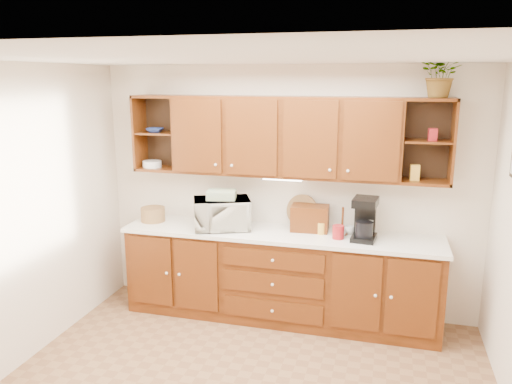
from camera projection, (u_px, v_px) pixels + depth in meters
The scene contains 23 objects.
ceiling at pixel (236, 57), 3.33m from camera, with size 4.00×4.00×0.00m, color white.
back_wall at pixel (286, 191), 5.27m from camera, with size 4.00×4.00×0.00m, color silver.
left_wall at pixel (7, 222), 4.12m from camera, with size 3.50×3.50×0.00m, color silver.
base_cabinets at pixel (279, 277), 5.18m from camera, with size 3.20×0.60×0.90m, color #3C1A06.
countertop at pixel (280, 234), 5.06m from camera, with size 3.24×0.64×0.04m, color white.
upper_cabinets at pixel (285, 137), 4.98m from camera, with size 3.20×0.33×0.80m.
undercabinet_light at pixel (282, 179), 5.03m from camera, with size 0.40×0.05×0.03m, color white.
wicker_basket at pixel (153, 214), 5.42m from camera, with size 0.26×0.26×0.15m, color olive.
microwave at pixel (222, 214), 5.14m from camera, with size 0.57×0.39×0.32m, color beige.
towel_stack at pixel (221, 195), 5.10m from camera, with size 0.29×0.21×0.09m, color #EAEE70.
wine_bottle at pixel (219, 212), 5.25m from camera, with size 0.07×0.07×0.30m, color black.
woven_tray at pixel (302, 225), 5.24m from camera, with size 0.34×0.34×0.02m, color olive.
bread_box at pixel (310, 218), 5.08m from camera, with size 0.38×0.23×0.26m, color #3C1A06.
mug_tree at pixel (342, 230), 4.97m from camera, with size 0.27×0.26×0.28m.
canister_red at pixel (338, 232), 4.83m from camera, with size 0.11×0.11×0.13m, color maroon.
canister_white at pixel (368, 229), 4.84m from camera, with size 0.08×0.08×0.18m, color white.
canister_yellow at pixel (321, 228), 4.99m from camera, with size 0.09×0.09×0.12m, color gold.
coffee_maker at pixel (365, 219), 4.79m from camera, with size 0.25×0.31×0.42m.
bowl_stack at pixel (155, 130), 5.30m from camera, with size 0.18×0.18×0.05m, color navy.
plate_stack at pixel (152, 164), 5.40m from camera, with size 0.20×0.20×0.07m, color white.
pantry_box_yellow at pixel (415, 173), 4.70m from camera, with size 0.08×0.06×0.15m, color gold.
pantry_box_red at pixel (433, 135), 4.58m from camera, with size 0.08×0.07×0.11m, color maroon.
potted_plant at pixel (442, 74), 4.44m from camera, with size 0.37×0.32×0.41m, color #999999.
Camera 1 is at (1.02, -3.30, 2.47)m, focal length 35.00 mm.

